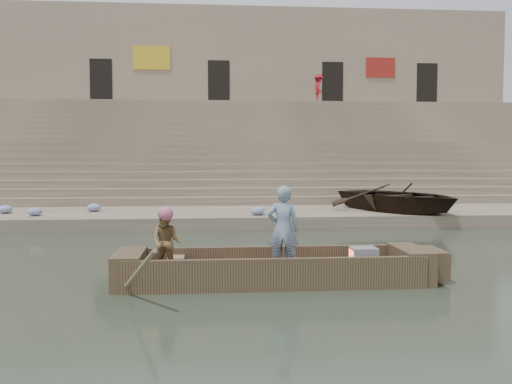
{
  "coord_description": "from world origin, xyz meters",
  "views": [
    {
      "loc": [
        -2.78,
        -10.78,
        2.35
      ],
      "look_at": [
        -1.6,
        2.75,
        1.4
      ],
      "focal_mm": 39.82,
      "sensor_mm": 36.0,
      "label": 1
    }
  ],
  "objects": [
    {
      "name": "lower_landing",
      "position": [
        0.0,
        8.0,
        0.2
      ],
      "size": [
        32.0,
        4.0,
        0.4
      ],
      "primitive_type": "cube",
      "color": "gray",
      "rests_on": "ground"
    },
    {
      "name": "upper_landing",
      "position": [
        0.0,
        22.5,
        2.6
      ],
      "size": [
        32.0,
        3.0,
        5.2
      ],
      "primitive_type": "cube",
      "color": "gray",
      "rests_on": "ground"
    },
    {
      "name": "beached_rowboat",
      "position": [
        3.56,
        7.43,
        0.87
      ],
      "size": [
        5.06,
        5.54,
        0.94
      ],
      "primitive_type": "imported",
      "rotation": [
        0.0,
        0.0,
        0.52
      ],
      "color": "#2D2116",
      "rests_on": "lower_landing"
    },
    {
      "name": "television",
      "position": [
        0.06,
        -0.75,
        0.42
      ],
      "size": [
        0.46,
        0.42,
        0.4
      ],
      "color": "gray",
      "rests_on": "main_rowboat"
    },
    {
      "name": "building_wall",
      "position": [
        0.0,
        26.5,
        5.6
      ],
      "size": [
        32.0,
        5.07,
        11.2
      ],
      "color": "gray",
      "rests_on": "ground"
    },
    {
      "name": "rowing_man",
      "position": [
        -3.49,
        -0.87,
        0.78
      ],
      "size": [
        0.63,
        0.54,
        1.13
      ],
      "primitive_type": "imported",
      "rotation": [
        0.0,
        0.0,
        -0.24
      ],
      "color": "#2A7F38",
      "rests_on": "main_rowboat"
    },
    {
      "name": "cloth_bundles",
      "position": [
        -3.94,
        7.7,
        0.53
      ],
      "size": [
        14.88,
        2.2,
        0.26
      ],
      "color": "#3F5999",
      "rests_on": "lower_landing"
    },
    {
      "name": "rowboat_trim",
      "position": [
        -1.39,
        -0.76,
        0.31
      ],
      "size": [
        6.04,
        2.63,
        1.8
      ],
      "color": "brown",
      "rests_on": "ground"
    },
    {
      "name": "main_rowboat",
      "position": [
        -1.6,
        -0.75,
        0.11
      ],
      "size": [
        5.0,
        1.3,
        0.22
      ],
      "primitive_type": "cube",
      "color": "brown",
      "rests_on": "ground"
    },
    {
      "name": "pedestrian",
      "position": [
        3.77,
        22.14,
        6.05
      ],
      "size": [
        0.64,
        1.1,
        1.69
      ],
      "primitive_type": "imported",
      "rotation": [
        0.0,
        0.0,
        1.56
      ],
      "color": "maroon",
      "rests_on": "upper_landing"
    },
    {
      "name": "mid_landing",
      "position": [
        0.0,
        15.5,
        1.4
      ],
      "size": [
        32.0,
        3.0,
        2.8
      ],
      "primitive_type": "cube",
      "color": "gray",
      "rests_on": "ground"
    },
    {
      "name": "standing_man",
      "position": [
        -1.43,
        -0.9,
        0.99
      ],
      "size": [
        0.63,
        0.48,
        1.55
      ],
      "primitive_type": "imported",
      "rotation": [
        0.0,
        0.0,
        2.94
      ],
      "color": "navy",
      "rests_on": "main_rowboat"
    },
    {
      "name": "ghat_steps",
      "position": [
        0.0,
        17.19,
        1.8
      ],
      "size": [
        32.0,
        11.0,
        5.2
      ],
      "color": "gray",
      "rests_on": "ground"
    },
    {
      "name": "ground",
      "position": [
        0.0,
        0.0,
        0.0
      ],
      "size": [
        120.0,
        120.0,
        0.0
      ],
      "primitive_type": "plane",
      "color": "#2D3729",
      "rests_on": "ground"
    }
  ]
}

